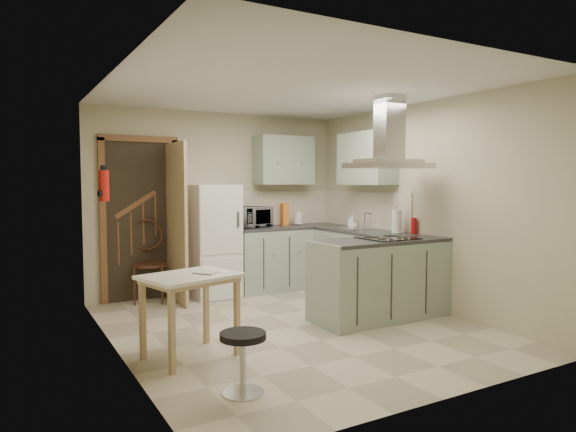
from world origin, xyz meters
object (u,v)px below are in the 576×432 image
extractor_hood (389,166)px  microwave (252,217)px  stool (243,363)px  drop_leaf_table (190,316)px  peninsula (381,279)px  fridge (214,241)px  bentwood_chair (150,265)px

extractor_hood → microwave: (-0.72, 2.05, -0.68)m
stool → extractor_hood: bearing=25.7°
extractor_hood → stool: bearing=-154.3°
drop_leaf_table → stool: bearing=-100.0°
peninsula → stool: peninsula is taller
fridge → peninsula: fridge is taller
fridge → peninsula: 2.35m
fridge → stool: bearing=-107.7°
peninsula → extractor_hood: 1.27m
peninsula → stool: (-2.21, -1.11, -0.22)m
extractor_hood → microwave: bearing=109.3°
extractor_hood → drop_leaf_table: extractor_hood is taller
fridge → bentwood_chair: size_ratio=1.56×
peninsula → microwave: (-0.62, 2.05, 0.59)m
drop_leaf_table → microwave: size_ratio=1.52×
peninsula → bentwood_chair: size_ratio=1.62×
fridge → extractor_hood: size_ratio=1.67×
peninsula → extractor_hood: bearing=0.0°
drop_leaf_table → bentwood_chair: size_ratio=0.82×
extractor_hood → drop_leaf_table: 2.75m
extractor_hood → peninsula: bearing=180.0°
extractor_hood → stool: size_ratio=1.97×
fridge → stool: fridge is taller
bentwood_chair → drop_leaf_table: bearing=-72.0°
extractor_hood → microwave: 2.28m
stool → microwave: bearing=63.3°
drop_leaf_table → bentwood_chair: bentwood_chair is taller
extractor_hood → drop_leaf_table: (-2.39, -0.19, -1.35)m
fridge → peninsula: size_ratio=0.97×
peninsula → microwave: microwave is taller
peninsula → microwave: bearing=106.8°
peninsula → bentwood_chair: 2.92m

